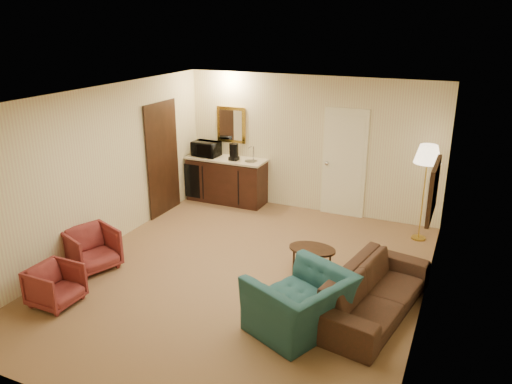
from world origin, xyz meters
TOP-DOWN VIEW (x-y plane):
  - ground at (0.00, 0.00)m, footprint 6.00×6.00m
  - room_walls at (-0.10, 0.77)m, footprint 5.02×6.01m
  - wetbar_cabinet at (-1.65, 2.72)m, footprint 1.64×0.58m
  - sofa at (1.95, -0.20)m, footprint 0.97×2.15m
  - teal_armchair at (1.22, -0.93)m, footprint 1.12×1.32m
  - rose_chair_near at (-2.15, -0.70)m, footprint 0.83×0.86m
  - rose_chair_far at (-1.90, -1.68)m, footprint 0.55×0.59m
  - coffee_table at (0.90, 0.51)m, footprint 0.78×0.61m
  - floor_lamp at (2.20, 2.40)m, footprint 0.52×0.52m
  - waste_bin at (-1.00, 2.65)m, footprint 0.33×0.33m
  - microwave at (-2.10, 2.70)m, footprint 0.56×0.33m
  - coffee_maker at (-1.44, 2.65)m, footprint 0.21×0.21m

SIDE VIEW (x-z plane):
  - ground at x=0.00m, z-range 0.00..0.00m
  - waste_bin at x=-1.00m, z-range 0.00..0.32m
  - coffee_table at x=0.90m, z-range 0.00..0.40m
  - rose_chair_far at x=-1.90m, z-range 0.00..0.59m
  - rose_chair_near at x=-2.15m, z-range 0.00..0.69m
  - sofa at x=1.95m, z-range 0.00..0.81m
  - wetbar_cabinet at x=-1.65m, z-range 0.00..0.92m
  - teal_armchair at x=1.22m, z-range 0.00..0.98m
  - floor_lamp at x=2.20m, z-range 0.00..1.66m
  - coffee_maker at x=-1.44m, z-range 0.92..1.25m
  - microwave at x=-2.10m, z-range 0.92..1.29m
  - room_walls at x=-0.10m, z-range 0.41..3.02m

